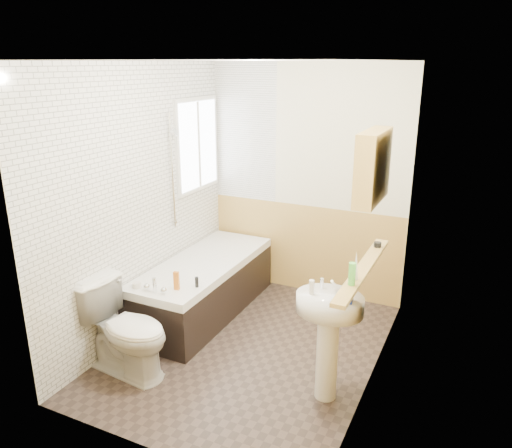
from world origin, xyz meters
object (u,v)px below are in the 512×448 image
(toilet, at_px, (126,330))
(bathtub, at_px, (204,286))
(pine_shelf, at_px, (363,269))
(sink, at_px, (329,326))
(medicine_cabinet, at_px, (373,167))

(toilet, bearing_deg, bathtub, 4.78)
(toilet, bearing_deg, pine_shelf, -67.78)
(toilet, xyz_separation_m, sink, (1.60, 0.39, 0.23))
(pine_shelf, bearing_deg, sink, -148.33)
(sink, xyz_separation_m, pine_shelf, (0.20, 0.12, 0.45))
(sink, bearing_deg, medicine_cabinet, 61.02)
(toilet, relative_size, medicine_cabinet, 1.41)
(bathtub, height_order, medicine_cabinet, medicine_cabinet)
(bathtub, bearing_deg, pine_shelf, -20.71)
(sink, height_order, pine_shelf, pine_shelf)
(medicine_cabinet, bearing_deg, pine_shelf, -81.63)
(sink, relative_size, pine_shelf, 0.76)
(pine_shelf, bearing_deg, bathtub, 159.29)
(medicine_cabinet, bearing_deg, bathtub, 164.60)
(sink, distance_m, medicine_cabinet, 1.21)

